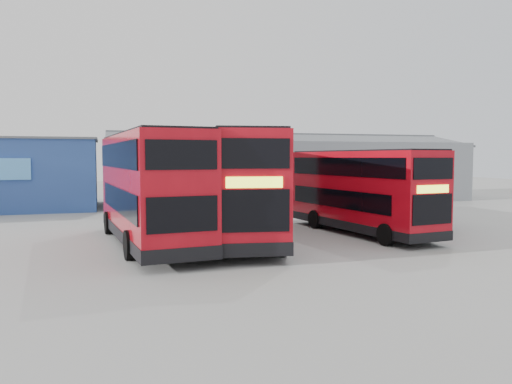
{
  "coord_description": "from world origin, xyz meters",
  "views": [
    {
      "loc": [
        -7.64,
        -21.51,
        3.76
      ],
      "look_at": [
        -0.59,
        1.19,
        2.1
      ],
      "focal_mm": 35.0,
      "sensor_mm": 36.0,
      "label": 1
    }
  ],
  "objects_px": {
    "maintenance_shed": "(285,170)",
    "single_decker_blue": "(383,197)",
    "double_decker_left": "(149,190)",
    "office_block": "(9,174)",
    "double_decker_centre": "(237,187)",
    "double_decker_right": "(360,192)"
  },
  "relations": [
    {
      "from": "double_decker_left",
      "to": "double_decker_centre",
      "type": "height_order",
      "value": "double_decker_centre"
    },
    {
      "from": "office_block",
      "to": "double_decker_left",
      "type": "distance_m",
      "value": 19.78
    },
    {
      "from": "office_block",
      "to": "double_decker_right",
      "type": "xyz_separation_m",
      "value": [
        18.53,
        -17.66,
        -0.54
      ]
    },
    {
      "from": "single_decker_blue",
      "to": "office_block",
      "type": "bearing_deg",
      "value": -28.24
    },
    {
      "from": "double_decker_centre",
      "to": "double_decker_right",
      "type": "relative_size",
      "value": 1.18
    },
    {
      "from": "maintenance_shed",
      "to": "double_decker_centre",
      "type": "height_order",
      "value": "maintenance_shed"
    },
    {
      "from": "maintenance_shed",
      "to": "double_decker_left",
      "type": "distance_m",
      "value": 24.21
    },
    {
      "from": "office_block",
      "to": "double_decker_centre",
      "type": "distance_m",
      "value": 21.58
    },
    {
      "from": "double_decker_left",
      "to": "single_decker_blue",
      "type": "height_order",
      "value": "double_decker_left"
    },
    {
      "from": "double_decker_left",
      "to": "office_block",
      "type": "bearing_deg",
      "value": -70.7
    },
    {
      "from": "maintenance_shed",
      "to": "double_decker_centre",
      "type": "xyz_separation_m",
      "value": [
        -9.81,
        -19.81,
        -0.2
      ]
    },
    {
      "from": "double_decker_right",
      "to": "single_decker_blue",
      "type": "relative_size",
      "value": 0.98
    },
    {
      "from": "single_decker_blue",
      "to": "double_decker_right",
      "type": "bearing_deg",
      "value": 50.18
    },
    {
      "from": "office_block",
      "to": "single_decker_blue",
      "type": "height_order",
      "value": "office_block"
    },
    {
      "from": "office_block",
      "to": "double_decker_left",
      "type": "xyz_separation_m",
      "value": [
        8.3,
        -17.95,
        -0.21
      ]
    },
    {
      "from": "single_decker_blue",
      "to": "maintenance_shed",
      "type": "bearing_deg",
      "value": -85.87
    },
    {
      "from": "office_block",
      "to": "double_decker_right",
      "type": "relative_size",
      "value": 1.24
    },
    {
      "from": "single_decker_blue",
      "to": "double_decker_centre",
      "type": "bearing_deg",
      "value": 26.1
    },
    {
      "from": "maintenance_shed",
      "to": "single_decker_blue",
      "type": "bearing_deg",
      "value": -88.01
    },
    {
      "from": "double_decker_centre",
      "to": "single_decker_blue",
      "type": "xyz_separation_m",
      "value": [
        10.34,
        4.59,
        -1.06
      ]
    },
    {
      "from": "double_decker_centre",
      "to": "single_decker_blue",
      "type": "relative_size",
      "value": 1.16
    },
    {
      "from": "double_decker_centre",
      "to": "double_decker_right",
      "type": "bearing_deg",
      "value": 10.29
    }
  ]
}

